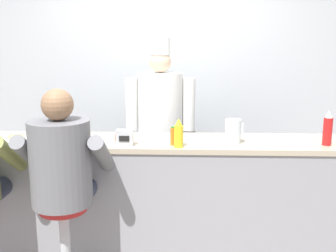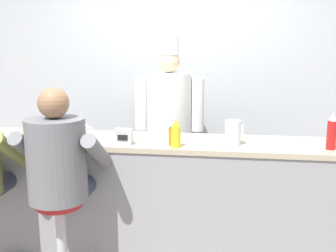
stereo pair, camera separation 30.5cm
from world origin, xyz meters
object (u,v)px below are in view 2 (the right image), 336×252
ketchup_bottle_red (332,133)px  napkin_dispenser_chrome (124,137)px  hot_sauce_bottle_orange (171,136)px  cook_in_whites_near (169,119)px  water_pitcher_clear (233,133)px  diner_seated_grey (59,164)px  coffee_mug_white (83,130)px  mustard_bottle_yellow (176,134)px  cereal_bowl (124,136)px  breakfast_plate (23,135)px

ketchup_bottle_red → napkin_dispenser_chrome: (-1.51, -0.06, -0.06)m
hot_sauce_bottle_orange → cook_in_whites_near: cook_in_whites_near is taller
water_pitcher_clear → diner_seated_grey: 1.28m
diner_seated_grey → coffee_mug_white: bearing=93.4°
mustard_bottle_yellow → diner_seated_grey: 0.85m
ketchup_bottle_red → cook_in_whites_near: size_ratio=0.15×
mustard_bottle_yellow → napkin_dispenser_chrome: size_ratio=1.70×
napkin_dispenser_chrome → cook_in_whites_near: 1.03m
hot_sauce_bottle_orange → ketchup_bottle_red: bearing=2.2°
hot_sauce_bottle_orange → coffee_mug_white: size_ratio=1.05×
ketchup_bottle_red → coffee_mug_white: 1.93m
diner_seated_grey → cook_in_whites_near: (0.58, 1.35, 0.08)m
napkin_dispenser_chrome → diner_seated_grey: 0.52m
diner_seated_grey → cereal_bowl: bearing=56.1°
cook_in_whites_near → hot_sauce_bottle_orange: bearing=-81.4°
ketchup_bottle_red → coffee_mug_white: bearing=174.8°
ketchup_bottle_red → cereal_bowl: bearing=176.5°
cook_in_whites_near → water_pitcher_clear: bearing=-56.2°
ketchup_bottle_red → water_pitcher_clear: (-0.70, 0.03, -0.03)m
mustard_bottle_yellow → napkin_dispenser_chrome: bearing=174.7°
coffee_mug_white → ketchup_bottle_red: bearing=-5.2°
ketchup_bottle_red → cook_in_whites_near: bearing=144.1°
hot_sauce_bottle_orange → breakfast_plate: size_ratio=0.51×
cereal_bowl → napkin_dispenser_chrome: (0.04, -0.16, 0.03)m
napkin_dispenser_chrome → diner_seated_grey: bearing=-137.4°
cereal_bowl → coffee_mug_white: (-0.37, 0.08, 0.02)m
hot_sauce_bottle_orange → napkin_dispenser_chrome: hot_sauce_bottle_orange is taller
water_pitcher_clear → cereal_bowl: 0.86m
ketchup_bottle_red → mustard_bottle_yellow: (-1.11, -0.10, -0.02)m
hot_sauce_bottle_orange → breakfast_plate: (-1.23, 0.10, -0.05)m
breakfast_plate → napkin_dispenser_chrome: napkin_dispenser_chrome is taller
hot_sauce_bottle_orange → napkin_dispenser_chrome: 0.36m
cereal_bowl → coffee_mug_white: coffee_mug_white is taller
breakfast_plate → napkin_dispenser_chrome: size_ratio=2.20×
cereal_bowl → cook_in_whites_near: size_ratio=0.08×
breakfast_plate → mustard_bottle_yellow: bearing=-6.7°
ketchup_bottle_red → breakfast_plate: size_ratio=0.95×
coffee_mug_white → breakfast_plate: bearing=-165.1°
coffee_mug_white → diner_seated_grey: 0.59m
cereal_bowl → napkin_dispenser_chrome: size_ratio=1.05×
mustard_bottle_yellow → hot_sauce_bottle_orange: mustard_bottle_yellow is taller
cereal_bowl → coffee_mug_white: 0.38m
coffee_mug_white → cereal_bowl: bearing=-12.4°
hot_sauce_bottle_orange → coffee_mug_white: hot_sauce_bottle_orange is taller
ketchup_bottle_red → mustard_bottle_yellow: size_ratio=1.22×
hot_sauce_bottle_orange → cereal_bowl: size_ratio=1.07×
hot_sauce_bottle_orange → coffee_mug_white: 0.80m
mustard_bottle_yellow → breakfast_plate: 1.29m
cereal_bowl → coffee_mug_white: bearing=167.6°
ketchup_bottle_red → hot_sauce_bottle_orange: ketchup_bottle_red is taller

